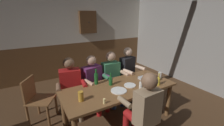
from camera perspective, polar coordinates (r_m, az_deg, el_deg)
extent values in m
plane|color=#4C331E|center=(3.08, 4.40, -22.43)|extent=(7.01, 7.01, 0.00)
cube|color=silver|center=(5.07, -15.27, 15.48)|extent=(5.38, 0.12, 1.47)
cube|color=brown|center=(5.27, -14.14, 1.49)|extent=(5.38, 0.12, 1.09)
cube|color=gray|center=(4.59, 34.56, 5.91)|extent=(0.12, 5.84, 2.56)
cube|color=brown|center=(2.79, 2.83, -9.33)|extent=(2.06, 0.85, 0.04)
cylinder|color=brown|center=(3.32, 20.45, -12.94)|extent=(0.08, 0.08, 0.69)
cylinder|color=brown|center=(2.95, -17.73, -16.90)|extent=(0.08, 0.08, 0.69)
cylinder|color=brown|center=(3.73, 12.25, -8.64)|extent=(0.08, 0.08, 0.69)
cube|color=#AD1919|center=(3.14, -15.44, -6.75)|extent=(0.44, 0.30, 0.50)
sphere|color=brown|center=(3.01, -16.05, 0.00)|extent=(0.22, 0.22, 0.22)
cylinder|color=#997F60|center=(3.13, -12.79, -11.41)|extent=(0.20, 0.41, 0.13)
cylinder|color=#997F60|center=(3.12, -16.89, -11.90)|extent=(0.20, 0.41, 0.13)
cylinder|color=#997F60|center=(3.10, -11.90, -17.49)|extent=(0.10, 0.10, 0.42)
cylinder|color=#997F60|center=(3.09, -16.15, -18.01)|extent=(0.10, 0.10, 0.42)
cylinder|color=#AD1919|center=(2.92, -10.47, -7.77)|extent=(0.13, 0.29, 0.08)
cylinder|color=brown|center=(2.90, -19.59, -8.82)|extent=(0.13, 0.29, 0.08)
cube|color=#6B2D66|center=(3.28, -7.59, -5.32)|extent=(0.44, 0.29, 0.49)
sphere|color=tan|center=(3.15, -7.87, 1.02)|extent=(0.21, 0.21, 0.21)
cylinder|color=#AD1919|center=(3.31, -4.25, -9.23)|extent=(0.21, 0.44, 0.13)
cylinder|color=#AD1919|center=(3.20, -7.43, -10.39)|extent=(0.21, 0.44, 0.13)
cylinder|color=#AD1919|center=(3.30, -1.80, -14.68)|extent=(0.10, 0.10, 0.42)
cylinder|color=#AD1919|center=(3.19, -4.96, -16.06)|extent=(0.10, 0.10, 0.42)
cylinder|color=#6B2D66|center=(3.21, -1.67, -5.19)|extent=(0.13, 0.29, 0.08)
cylinder|color=tan|center=(2.96, -8.57, -7.48)|extent=(0.13, 0.29, 0.08)
cube|color=#33724C|center=(3.46, -0.50, -3.74)|extent=(0.39, 0.23, 0.50)
sphere|color=tan|center=(3.34, -0.52, 2.49)|extent=(0.22, 0.22, 0.22)
cylinder|color=#2D4C84|center=(3.49, 2.20, -7.69)|extent=(0.14, 0.40, 0.13)
cylinder|color=#2D4C84|center=(3.40, -0.92, -8.46)|extent=(0.14, 0.40, 0.13)
cylinder|color=#2D4C84|center=(3.47, 3.89, -12.92)|extent=(0.10, 0.10, 0.42)
cylinder|color=#2D4C84|center=(3.38, 0.75, -13.86)|extent=(0.10, 0.10, 0.42)
cylinder|color=tan|center=(3.37, 4.91, -4.01)|extent=(0.09, 0.28, 0.08)
cylinder|color=#33724C|center=(3.15, -1.91, -5.51)|extent=(0.09, 0.28, 0.08)
cube|color=black|center=(3.69, 5.76, -1.98)|extent=(0.39, 0.26, 0.55)
sphere|color=beige|center=(3.57, 5.96, 4.24)|extent=(0.21, 0.21, 0.21)
cylinder|color=#997F60|center=(3.77, 8.21, -5.88)|extent=(0.19, 0.39, 0.13)
cylinder|color=#997F60|center=(3.63, 6.12, -6.72)|extent=(0.19, 0.39, 0.13)
cylinder|color=#997F60|center=(3.78, 10.19, -10.47)|extent=(0.10, 0.10, 0.42)
cylinder|color=#997F60|center=(3.64, 8.15, -11.49)|extent=(0.10, 0.10, 0.42)
cylinder|color=beige|center=(3.68, 10.71, -1.80)|extent=(0.13, 0.29, 0.08)
cylinder|color=beige|center=(3.39, 6.19, -3.37)|extent=(0.13, 0.29, 0.08)
cube|color=#997F60|center=(2.29, 13.17, -15.98)|extent=(0.38, 0.24, 0.54)
sphere|color=brown|center=(2.10, 13.97, -6.61)|extent=(0.23, 0.23, 0.23)
cylinder|color=#AD1919|center=(2.46, 8.43, -20.13)|extent=(0.15, 0.41, 0.13)
cylinder|color=#AD1919|center=(2.58, 12.02, -18.39)|extent=(0.15, 0.41, 0.13)
cylinder|color=#AD1919|center=(2.75, 5.18, -22.47)|extent=(0.10, 0.10, 0.42)
cylinder|color=#AD1919|center=(2.85, 8.63, -20.88)|extent=(0.10, 0.10, 0.42)
cylinder|color=#997F60|center=(2.31, 4.74, -14.45)|extent=(0.09, 0.28, 0.08)
cylinder|color=#997F60|center=(2.56, 12.53, -11.36)|extent=(0.09, 0.28, 0.08)
cube|color=brown|center=(3.23, -25.16, -12.38)|extent=(0.61, 0.61, 0.02)
cube|color=brown|center=(3.23, -28.90, -8.60)|extent=(0.23, 0.35, 0.42)
cylinder|color=brown|center=(3.42, -20.29, -14.46)|extent=(0.04, 0.04, 0.44)
cylinder|color=brown|center=(3.13, -22.85, -18.07)|extent=(0.04, 0.04, 0.44)
cylinder|color=brown|center=(3.57, -26.15, -13.80)|extent=(0.04, 0.04, 0.44)
cylinder|color=brown|center=(3.30, -29.17, -17.09)|extent=(0.04, 0.04, 0.44)
cylinder|color=#F9E08C|center=(2.29, -2.94, -14.19)|extent=(0.04, 0.04, 0.08)
cube|color=#B2B7BC|center=(3.14, 11.27, -5.52)|extent=(0.14, 0.10, 0.05)
cylinder|color=white|center=(2.83, 6.75, -8.33)|extent=(0.22, 0.22, 0.01)
cylinder|color=white|center=(2.64, 2.57, -10.36)|extent=(0.27, 0.27, 0.01)
cylinder|color=#195923|center=(2.85, -5.99, -5.97)|extent=(0.07, 0.07, 0.21)
cylinder|color=#195923|center=(2.80, -6.08, -3.20)|extent=(0.03, 0.03, 0.09)
cylinder|color=#195923|center=(2.81, -0.50, -6.79)|extent=(0.07, 0.07, 0.16)
cylinder|color=#195923|center=(2.77, -0.51, -4.61)|extent=(0.03, 0.03, 0.07)
cylinder|color=gold|center=(2.94, 17.10, -6.63)|extent=(0.06, 0.06, 0.14)
cylinder|color=gold|center=(2.90, 17.31, -4.57)|extent=(0.02, 0.02, 0.08)
cylinder|color=gold|center=(2.38, -11.67, -12.20)|extent=(0.08, 0.08, 0.15)
cylinder|color=#4C2D19|center=(3.11, 16.43, -5.56)|extent=(0.08, 0.08, 0.11)
cylinder|color=white|center=(2.71, 10.82, -8.42)|extent=(0.07, 0.07, 0.13)
cylinder|color=white|center=(3.23, 17.57, -4.49)|extent=(0.07, 0.07, 0.14)
cylinder|color=#4C2D19|center=(2.88, 12.58, -6.66)|extent=(0.07, 0.07, 0.16)
cube|color=brown|center=(5.12, -9.06, 14.96)|extent=(0.56, 0.12, 0.70)
sphere|color=black|center=(5.05, -8.74, 14.94)|extent=(0.03, 0.03, 0.03)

